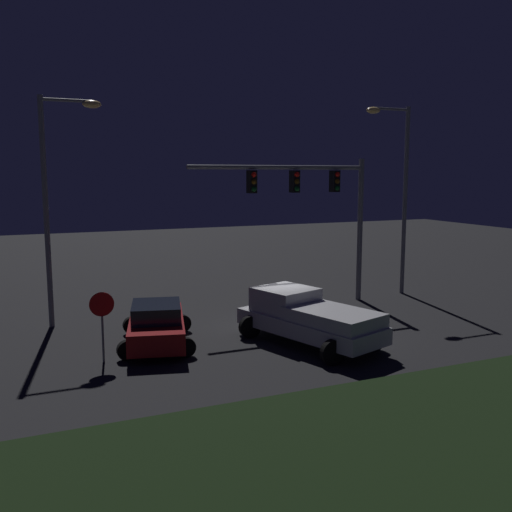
{
  "coord_description": "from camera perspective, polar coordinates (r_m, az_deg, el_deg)",
  "views": [
    {
      "loc": [
        -9.03,
        -18.69,
        5.84
      ],
      "look_at": [
        -0.93,
        0.14,
        2.85
      ],
      "focal_mm": 39.8,
      "sensor_mm": 36.0,
      "label": 1
    }
  ],
  "objects": [
    {
      "name": "traffic_signal_gantry",
      "position": [
        25.13,
        5.85,
        6.1
      ],
      "size": [
        8.32,
        0.56,
        6.5
      ],
      "color": "slate",
      "rests_on": "ground_plane"
    },
    {
      "name": "pickup_truck",
      "position": [
        19.75,
        5.04,
        -5.93
      ],
      "size": [
        3.97,
        5.75,
        1.8
      ],
      "rotation": [
        0.0,
        0.0,
        1.89
      ],
      "color": "#B7B7BC",
      "rests_on": "ground_plane"
    },
    {
      "name": "car_sedan",
      "position": [
        19.79,
        -9.96,
        -6.77
      ],
      "size": [
        3.14,
        4.7,
        1.51
      ],
      "rotation": [
        0.0,
        0.0,
        1.33
      ],
      "color": "maroon",
      "rests_on": "ground_plane"
    },
    {
      "name": "stop_sign",
      "position": [
        18.23,
        -15.22,
        -5.58
      ],
      "size": [
        0.76,
        0.08,
        2.23
      ],
      "color": "slate",
      "rests_on": "ground_plane"
    },
    {
      "name": "street_lamp_right",
      "position": [
        28.06,
        14.1,
        7.45
      ],
      "size": [
        2.42,
        0.44,
        8.96
      ],
      "color": "slate",
      "rests_on": "ground_plane"
    },
    {
      "name": "grass_median",
      "position": [
        14.43,
        18.82,
        -15.83
      ],
      "size": [
        20.84,
        6.28,
        0.1
      ],
      "primitive_type": "cube",
      "color": "black",
      "rests_on": "ground_plane"
    },
    {
      "name": "ground_plane",
      "position": [
        21.57,
        2.43,
        -7.43
      ],
      "size": [
        80.0,
        80.0,
        0.0
      ],
      "primitive_type": "plane",
      "color": "black"
    },
    {
      "name": "street_lamp_left",
      "position": [
        22.64,
        -19.43,
        6.67
      ],
      "size": [
        2.27,
        0.44,
        8.67
      ],
      "color": "slate",
      "rests_on": "ground_plane"
    }
  ]
}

